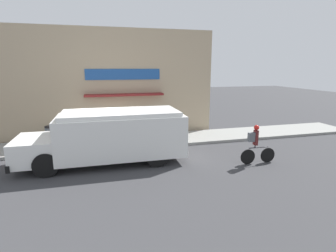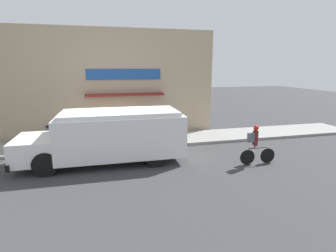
# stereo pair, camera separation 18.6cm
# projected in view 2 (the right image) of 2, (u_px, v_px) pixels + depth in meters

# --- Properties ---
(ground_plane) EXTENTS (70.00, 70.00, 0.00)m
(ground_plane) POSITION_uv_depth(u_px,v_px,m) (107.00, 152.00, 11.94)
(ground_plane) COLOR #38383A
(sidewalk) EXTENTS (28.00, 2.35, 0.14)m
(sidewalk) POSITION_uv_depth(u_px,v_px,m) (107.00, 143.00, 13.04)
(sidewalk) COLOR gray
(sidewalk) RESTS_ON ground_plane
(storefront) EXTENTS (12.19, 0.80, 5.77)m
(storefront) POSITION_uv_depth(u_px,v_px,m) (104.00, 85.00, 13.80)
(storefront) COLOR tan
(storefront) RESTS_ON ground_plane
(school_bus) EXTENTS (6.44, 2.74, 2.08)m
(school_bus) POSITION_uv_depth(u_px,v_px,m) (111.00, 135.00, 10.50)
(school_bus) COLOR white
(school_bus) RESTS_ON ground_plane
(cyclist) EXTENTS (1.49, 0.20, 1.58)m
(cyclist) POSITION_uv_depth(u_px,v_px,m) (256.00, 145.00, 10.28)
(cyclist) COLOR black
(cyclist) RESTS_ON ground_plane
(trash_bin) EXTENTS (0.63, 0.63, 0.86)m
(trash_bin) POSITION_uv_depth(u_px,v_px,m) (53.00, 134.00, 12.79)
(trash_bin) COLOR slate
(trash_bin) RESTS_ON sidewalk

